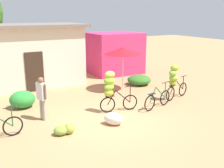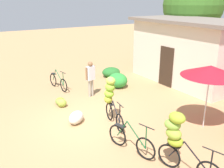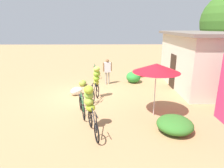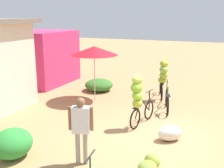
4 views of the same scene
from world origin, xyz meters
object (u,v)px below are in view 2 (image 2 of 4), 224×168
produce_sack (76,118)px  person_vendor (91,75)px  market_umbrella (210,71)px  building_low (189,51)px  bicycle_center_loaded (131,141)px  banana_pile_on_ground (61,102)px  bicycle_by_shop (178,137)px  tree_behind_building (193,5)px  bicycle_leftmost (58,82)px  bicycle_near_pile (111,96)px

produce_sack → person_vendor: (-2.05, 1.66, 0.77)m
market_umbrella → building_low: bearing=138.6°
bicycle_center_loaded → banana_pile_on_ground: bicycle_center_loaded is taller
market_umbrella → bicycle_by_shop: 2.97m
tree_behind_building → banana_pile_on_ground: tree_behind_building is taller
bicycle_by_shop → banana_pile_on_ground: bicycle_by_shop is taller
bicycle_leftmost → bicycle_by_shop: 7.58m
bicycle_center_loaded → banana_pile_on_ground: (-4.26, -0.52, -0.20)m
banana_pile_on_ground → building_low: bearing=86.5°
bicycle_near_pile → bicycle_by_shop: 3.21m
person_vendor → banana_pile_on_ground: bearing=-80.7°
bicycle_by_shop → tree_behind_building: bearing=130.5°
building_low → bicycle_near_pile: 6.34m
bicycle_leftmost → bicycle_center_loaded: size_ratio=1.06×
tree_behind_building → building_low: bearing=-49.1°
banana_pile_on_ground → tree_behind_building: bearing=101.8°
tree_behind_building → bicycle_leftmost: size_ratio=3.32×
bicycle_leftmost → banana_pile_on_ground: size_ratio=2.20×
bicycle_center_loaded → bicycle_by_shop: (1.29, 0.48, 0.62)m
building_low → bicycle_center_loaded: bearing=-59.5°
building_low → bicycle_by_shop: size_ratio=3.64×
market_umbrella → person_vendor: (-4.66, -1.97, -1.04)m
bicycle_near_pile → person_vendor: bicycle_near_pile is taller
building_low → market_umbrella: (3.97, -3.50, 0.37)m
bicycle_leftmost → person_vendor: person_vendor is taller
market_umbrella → bicycle_center_loaded: market_umbrella is taller
market_umbrella → tree_behind_building: bearing=135.4°
bicycle_center_loaded → produce_sack: bearing=-166.0°
market_umbrella → person_vendor: market_umbrella is taller
produce_sack → bicycle_near_pile: bearing=63.9°
person_vendor → bicycle_near_pile: bearing=-11.9°
bicycle_near_pile → person_vendor: size_ratio=1.03×
banana_pile_on_ground → person_vendor: bearing=99.3°
market_umbrella → bicycle_near_pile: size_ratio=1.32×
bicycle_leftmost → person_vendor: bearing=27.9°
bicycle_near_pile → person_vendor: (-2.60, 0.55, -0.01)m
bicycle_leftmost → produce_sack: (3.79, -0.74, -0.14)m
market_umbrella → bicycle_leftmost: (-6.39, -2.89, -1.67)m
bicycle_center_loaded → banana_pile_on_ground: bearing=-173.1°
bicycle_near_pile → bicycle_center_loaded: (1.92, -0.50, -0.64)m
tree_behind_building → person_vendor: size_ratio=3.56×
tree_behind_building → bicycle_by_shop: (7.62, -8.92, -2.89)m
market_umbrella → produce_sack: bearing=-125.7°
banana_pile_on_ground → produce_sack: (1.80, -0.10, 0.06)m
banana_pile_on_ground → produce_sack: size_ratio=1.14×
bicycle_by_shop → bicycle_near_pile: bearing=179.6°
bicycle_center_loaded → market_umbrella: bearing=87.3°
bicycle_near_pile → bicycle_by_shop: bicycle_near_pile is taller
building_low → tree_behind_building: size_ratio=1.05×
produce_sack → tree_behind_building: bearing=111.1°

